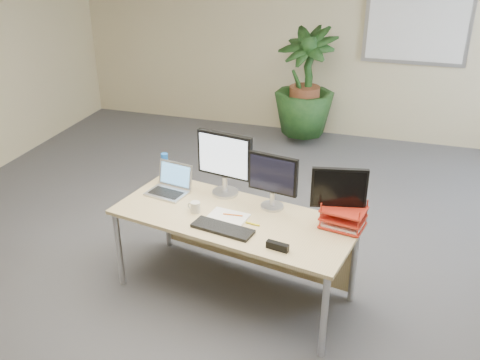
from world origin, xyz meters
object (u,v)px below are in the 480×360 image
(monitor_right, at_px, (273,178))
(laptop, at_px, (170,185))
(monitor_left, at_px, (225,160))
(floor_plant, at_px, (305,90))
(desk, at_px, (240,227))

(monitor_right, distance_m, laptop, 0.90)
(monitor_right, bearing_deg, monitor_left, 165.39)
(floor_plant, xyz_separation_m, monitor_right, (0.36, -3.16, 0.22))
(desk, height_order, monitor_right, monitor_right)
(floor_plant, bearing_deg, desk, -87.68)
(laptop, bearing_deg, monitor_left, 12.32)
(desk, height_order, monitor_left, monitor_left)
(desk, distance_m, monitor_right, 0.48)
(monitor_left, height_order, monitor_right, monitor_left)
(monitor_right, bearing_deg, desk, -150.87)
(floor_plant, relative_size, monitor_right, 3.35)
(floor_plant, height_order, monitor_right, floor_plant)
(monitor_right, bearing_deg, laptop, 179.06)
(monitor_left, bearing_deg, desk, -49.66)
(floor_plant, bearing_deg, monitor_left, -91.30)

